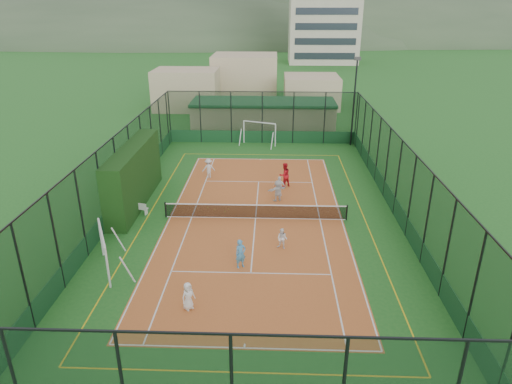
% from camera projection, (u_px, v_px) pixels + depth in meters
% --- Properties ---
extents(ground, '(300.00, 300.00, 0.00)m').
position_uv_depth(ground, '(256.00, 218.00, 29.25)').
color(ground, '#205F21').
rests_on(ground, ground).
extents(court_slab, '(11.17, 23.97, 0.01)m').
position_uv_depth(court_slab, '(256.00, 218.00, 29.24)').
color(court_slab, '#AE5326').
rests_on(court_slab, ground).
extents(tennis_net, '(11.67, 0.12, 1.06)m').
position_uv_depth(tennis_net, '(256.00, 211.00, 29.04)').
color(tennis_net, black).
rests_on(tennis_net, ground).
extents(perimeter_fence, '(18.12, 34.12, 5.00)m').
position_uv_depth(perimeter_fence, '(256.00, 182.00, 28.28)').
color(perimeter_fence, black).
rests_on(perimeter_fence, ground).
extents(floodlight_ne, '(0.60, 0.26, 8.25)m').
position_uv_depth(floodlight_ne, '(354.00, 102.00, 42.66)').
color(floodlight_ne, black).
rests_on(floodlight_ne, ground).
extents(clubhouse, '(15.20, 7.20, 3.15)m').
position_uv_depth(clubhouse, '(263.00, 115.00, 48.92)').
color(clubhouse, tan).
rests_on(clubhouse, ground).
extents(distant_hills, '(200.00, 60.00, 24.00)m').
position_uv_depth(distant_hills, '(271.00, 39.00, 167.52)').
color(distant_hills, '#384C33').
rests_on(distant_hills, ground).
extents(hedge_left, '(1.37, 9.16, 4.01)m').
position_uv_depth(hedge_left, '(134.00, 176.00, 30.75)').
color(hedge_left, black).
rests_on(hedge_left, ground).
extents(white_bench, '(1.56, 0.78, 0.85)m').
position_uv_depth(white_bench, '(137.00, 207.00, 29.80)').
color(white_bench, white).
rests_on(white_bench, ground).
extents(futsal_goal_near, '(3.54, 2.35, 2.22)m').
position_uv_depth(futsal_goal_near, '(104.00, 252.00, 23.17)').
color(futsal_goal_near, white).
rests_on(futsal_goal_near, ground).
extents(futsal_goal_far, '(3.52, 2.10, 2.19)m').
position_uv_depth(futsal_goal_far, '(259.00, 133.00, 43.96)').
color(futsal_goal_far, white).
rests_on(futsal_goal_far, ground).
extents(child_near_left, '(0.77, 0.77, 1.34)m').
position_uv_depth(child_near_left, '(188.00, 296.00, 20.39)').
color(child_near_left, white).
rests_on(child_near_left, court_slab).
extents(child_near_mid, '(0.69, 0.61, 1.58)m').
position_uv_depth(child_near_mid, '(241.00, 254.00, 23.58)').
color(child_near_mid, '#4796CB').
rests_on(child_near_mid, court_slab).
extents(child_near_right, '(0.72, 0.65, 1.21)m').
position_uv_depth(child_near_right, '(282.00, 239.00, 25.45)').
color(child_near_right, white).
rests_on(child_near_right, court_slab).
extents(child_far_left, '(1.13, 0.83, 1.56)m').
position_uv_depth(child_far_left, '(209.00, 168.00, 35.69)').
color(child_far_left, silver).
rests_on(child_far_left, court_slab).
extents(child_far_right, '(0.92, 0.53, 1.47)m').
position_uv_depth(child_far_right, '(279.00, 186.00, 32.33)').
color(child_far_right, white).
rests_on(child_far_right, court_slab).
extents(child_far_back, '(1.43, 1.05, 1.49)m').
position_uv_depth(child_far_back, '(278.00, 191.00, 31.56)').
color(child_far_back, silver).
rests_on(child_far_back, court_slab).
extents(coach, '(1.14, 1.09, 1.85)m').
position_uv_depth(coach, '(284.00, 175.00, 33.91)').
color(coach, red).
rests_on(coach, court_slab).
extents(tennis_balls, '(5.93, 1.22, 0.07)m').
position_uv_depth(tennis_balls, '(245.00, 208.00, 30.58)').
color(tennis_balls, '#CCE033').
rests_on(tennis_balls, court_slab).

